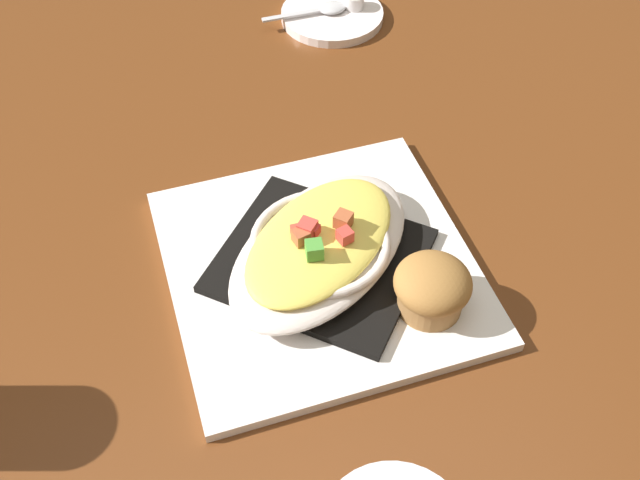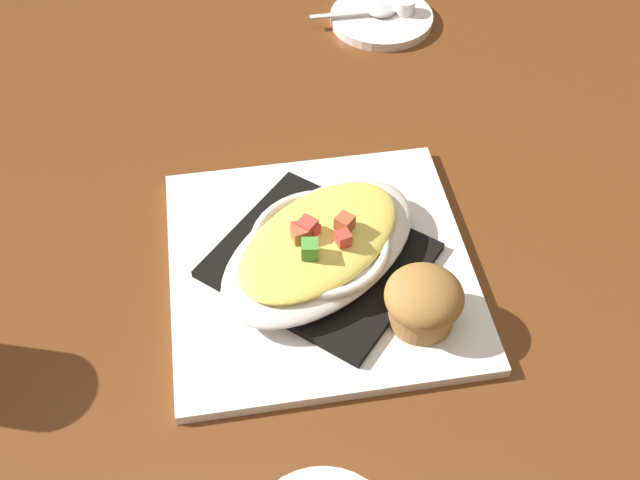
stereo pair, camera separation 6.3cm
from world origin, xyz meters
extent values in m
plane|color=brown|center=(0.00, 0.00, 0.00)|extent=(2.60, 2.60, 0.00)
cube|color=white|center=(0.00, 0.00, 0.01)|extent=(0.30, 0.30, 0.01)
cube|color=black|center=(0.00, 0.00, 0.01)|extent=(0.22, 0.21, 0.01)
ellipsoid|color=silver|center=(0.00, 0.00, 0.03)|extent=(0.22, 0.23, 0.02)
torus|color=silver|center=(0.00, 0.00, 0.04)|extent=(0.17, 0.17, 0.01)
ellipsoid|color=#EED556|center=(0.00, 0.00, 0.04)|extent=(0.18, 0.18, 0.02)
cube|color=#B55832|center=(0.02, 0.01, 0.06)|extent=(0.02, 0.02, 0.01)
cube|color=#B65835|center=(-0.02, -0.01, 0.06)|extent=(0.02, 0.02, 0.01)
cube|color=#4E9D39|center=(-0.01, -0.02, 0.06)|extent=(0.01, 0.01, 0.01)
cube|color=#D94136|center=(0.02, -0.01, 0.05)|extent=(0.01, 0.01, 0.01)
cube|color=#D93D3B|center=(-0.01, 0.00, 0.05)|extent=(0.01, 0.01, 0.01)
cube|color=#D8453B|center=(-0.01, 0.00, 0.06)|extent=(0.02, 0.02, 0.01)
cube|color=#D54733|center=(-0.02, 0.00, 0.05)|extent=(0.01, 0.01, 0.01)
cylinder|color=#A26F3D|center=(0.08, -0.06, 0.02)|extent=(0.05, 0.05, 0.02)
ellipsoid|color=#A26E36|center=(0.08, -0.06, 0.04)|extent=(0.06, 0.06, 0.04)
ellipsoid|color=#4C0F23|center=(0.08, -0.06, 0.05)|extent=(0.02, 0.02, 0.01)
cylinder|color=white|center=(0.06, 0.39, 0.01)|extent=(0.12, 0.12, 0.01)
ellipsoid|color=silver|center=(0.06, 0.39, 0.02)|extent=(0.04, 0.03, 0.01)
cube|color=silver|center=(0.01, 0.38, 0.02)|extent=(0.07, 0.02, 0.00)
cylinder|color=white|center=(0.09, 0.39, 0.02)|extent=(0.02, 0.02, 0.02)
camera|label=1|loc=(-0.05, -0.41, 0.51)|focal=42.25mm
camera|label=2|loc=(0.02, -0.41, 0.51)|focal=42.25mm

